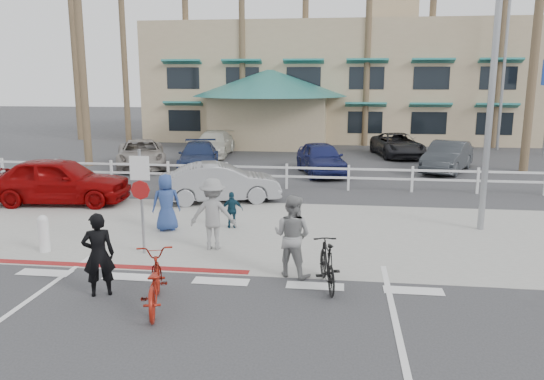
# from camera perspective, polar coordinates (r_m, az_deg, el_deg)

# --- Properties ---
(ground) EXTENTS (140.00, 140.00, 0.00)m
(ground) POSITION_cam_1_polar(r_m,az_deg,el_deg) (10.96, -6.22, -10.96)
(ground) COLOR #333335
(bike_path) EXTENTS (12.00, 16.00, 0.01)m
(bike_path) POSITION_cam_1_polar(r_m,az_deg,el_deg) (9.21, -9.22, -15.66)
(bike_path) COLOR #333335
(bike_path) RESTS_ON ground
(sidewalk_plaza) EXTENTS (22.00, 7.00, 0.01)m
(sidewalk_plaza) POSITION_cam_1_polar(r_m,az_deg,el_deg) (15.12, -2.24, -4.41)
(sidewalk_plaza) COLOR gray
(sidewalk_plaza) RESTS_ON ground
(cross_street) EXTENTS (40.00, 5.00, 0.01)m
(cross_street) POSITION_cam_1_polar(r_m,az_deg,el_deg) (18.95, -0.23, -1.06)
(cross_street) COLOR #333335
(cross_street) RESTS_ON ground
(parking_lot) EXTENTS (50.00, 16.00, 0.01)m
(parking_lot) POSITION_cam_1_polar(r_m,az_deg,el_deg) (28.23, 2.32, 3.21)
(parking_lot) COLOR #333335
(parking_lot) RESTS_ON ground
(curb_red) EXTENTS (7.00, 0.25, 0.02)m
(curb_red) POSITION_cam_1_polar(r_m,az_deg,el_deg) (12.98, -18.05, -7.75)
(curb_red) COLOR maroon
(curb_red) RESTS_ON ground
(rail_fence) EXTENTS (29.40, 0.16, 1.00)m
(rail_fence) POSITION_cam_1_polar(r_m,az_deg,el_deg) (20.74, 1.87, 1.46)
(rail_fence) COLOR silver
(rail_fence) RESTS_ON ground
(building) EXTENTS (28.00, 16.00, 11.30)m
(building) POSITION_cam_1_polar(r_m,az_deg,el_deg) (40.83, 6.94, 13.74)
(building) COLOR tan
(building) RESTS_ON ground
(sign_post) EXTENTS (0.50, 0.10, 2.90)m
(sign_post) POSITION_cam_1_polar(r_m,az_deg,el_deg) (13.21, -13.86, -0.68)
(sign_post) COLOR gray
(sign_post) RESTS_ON ground
(bollard_0) EXTENTS (0.26, 0.26, 0.95)m
(bollard_0) POSITION_cam_1_polar(r_m,az_deg,el_deg) (14.35, -23.34, -4.34)
(bollard_0) COLOR silver
(bollard_0) RESTS_ON ground
(streetlight_0) EXTENTS (0.60, 2.00, 9.00)m
(streetlight_0) POSITION_cam_1_polar(r_m,az_deg,el_deg) (15.84, 22.72, 11.91)
(streetlight_0) COLOR gray
(streetlight_0) RESTS_ON ground
(streetlight_1) EXTENTS (0.60, 2.00, 9.50)m
(streetlight_1) POSITION_cam_1_polar(r_m,az_deg,el_deg) (35.14, 23.67, 11.71)
(streetlight_1) COLOR gray
(streetlight_1) RESTS_ON ground
(palm_0) EXTENTS (4.00, 4.00, 15.00)m
(palm_0) POSITION_cam_1_polar(r_m,az_deg,el_deg) (40.41, -20.63, 15.74)
(palm_0) COLOR #1F4219
(palm_0) RESTS_ON ground
(palm_1) EXTENTS (4.00, 4.00, 13.00)m
(palm_1) POSITION_cam_1_polar(r_m,az_deg,el_deg) (37.75, -15.68, 14.85)
(palm_1) COLOR #1F4219
(palm_1) RESTS_ON ground
(palm_2) EXTENTS (4.00, 4.00, 16.00)m
(palm_2) POSITION_cam_1_polar(r_m,az_deg,el_deg) (37.49, -9.28, 17.45)
(palm_2) COLOR #1F4219
(palm_2) RESTS_ON ground
(palm_3) EXTENTS (4.00, 4.00, 14.00)m
(palm_3) POSITION_cam_1_polar(r_m,az_deg,el_deg) (35.51, -3.24, 16.29)
(palm_3) COLOR #1F4219
(palm_3) RESTS_ON ground
(palm_4) EXTENTS (4.00, 4.00, 15.00)m
(palm_4) POSITION_cam_1_polar(r_m,az_deg,el_deg) (36.04, 3.60, 17.01)
(palm_4) COLOR #1F4219
(palm_4) RESTS_ON ground
(palm_5) EXTENTS (4.00, 4.00, 13.00)m
(palm_5) POSITION_cam_1_polar(r_m,az_deg,el_deg) (34.92, 10.27, 15.37)
(palm_5) COLOR #1F4219
(palm_5) RESTS_ON ground
(palm_6) EXTENTS (4.00, 4.00, 17.00)m
(palm_6) POSITION_cam_1_polar(r_m,az_deg,el_deg) (36.49, 16.93, 18.06)
(palm_6) COLOR #1F4219
(palm_6) RESTS_ON ground
(palm_7) EXTENTS (4.00, 4.00, 14.00)m
(palm_7) POSITION_cam_1_polar(r_m,az_deg,el_deg) (36.20, 23.52, 15.27)
(palm_7) COLOR #1F4219
(palm_7) RESTS_ON ground
(palm_10) EXTENTS (4.00, 4.00, 12.00)m
(palm_10) POSITION_cam_1_polar(r_m,az_deg,el_deg) (27.81, -19.92, 14.80)
(palm_10) COLOR #1F4219
(palm_10) RESTS_ON ground
(palm_11) EXTENTS (4.00, 4.00, 14.00)m
(palm_11) POSITION_cam_1_polar(r_m,az_deg,el_deg) (27.33, 26.74, 16.44)
(palm_11) COLOR #1F4219
(palm_11) RESTS_ON ground
(bike_red) EXTENTS (1.20, 2.09, 1.04)m
(bike_red) POSITION_cam_1_polar(r_m,az_deg,el_deg) (10.29, -12.62, -9.62)
(bike_red) COLOR maroon
(bike_red) RESTS_ON ground
(rider_red) EXTENTS (0.73, 0.63, 1.70)m
(rider_red) POSITION_cam_1_polar(r_m,az_deg,el_deg) (11.03, -18.16, -6.63)
(rider_red) COLOR black
(rider_red) RESTS_ON ground
(bike_black) EXTENTS (0.79, 1.75, 1.01)m
(bike_black) POSITION_cam_1_polar(r_m,az_deg,el_deg) (11.06, 5.95, -7.90)
(bike_black) COLOR black
(bike_black) RESTS_ON ground
(rider_black) EXTENTS (1.07, 0.96, 1.81)m
(rider_black) POSITION_cam_1_polar(r_m,az_deg,el_deg) (11.53, 2.19, -4.95)
(rider_black) COLOR gray
(rider_black) RESTS_ON ground
(pedestrian_a) EXTENTS (1.21, 0.73, 1.83)m
(pedestrian_a) POSITION_cam_1_polar(r_m,az_deg,el_deg) (13.38, -6.36, -2.60)
(pedestrian_a) COLOR gray
(pedestrian_a) RESTS_ON ground
(pedestrian_child) EXTENTS (0.68, 0.43, 1.07)m
(pedestrian_child) POSITION_cam_1_polar(r_m,az_deg,el_deg) (15.30, -4.32, -2.18)
(pedestrian_child) COLOR #103041
(pedestrian_child) RESTS_ON ground
(pedestrian_b) EXTENTS (0.94, 0.79, 1.63)m
(pedestrian_b) POSITION_cam_1_polar(r_m,az_deg,el_deg) (15.26, -11.30, -1.33)
(pedestrian_b) COLOR navy
(pedestrian_b) RESTS_ON ground
(car_white_sedan) EXTENTS (4.39, 2.64, 1.37)m
(car_white_sedan) POSITION_cam_1_polar(r_m,az_deg,el_deg) (18.62, -5.57, 0.79)
(car_white_sedan) COLOR gray
(car_white_sedan) RESTS_ON ground
(car_red_compact) EXTENTS (4.92, 2.34, 1.62)m
(car_red_compact) POSITION_cam_1_polar(r_m,az_deg,el_deg) (19.66, -21.92, 0.96)
(car_red_compact) COLOR #790203
(car_red_compact) RESTS_ON ground
(lot_car_0) EXTENTS (3.83, 5.32, 1.34)m
(lot_car_0) POSITION_cam_1_polar(r_m,az_deg,el_deg) (26.51, -13.90, 3.77)
(lot_car_0) COLOR gray
(lot_car_0) RESTS_ON ground
(lot_car_1) EXTENTS (2.71, 4.75, 1.30)m
(lot_car_1) POSITION_cam_1_polar(r_m,az_deg,el_deg) (25.35, -7.89, 3.60)
(lot_car_1) COLOR #162349
(lot_car_1) RESTS_ON ground
(lot_car_2) EXTENTS (2.81, 4.58, 1.46)m
(lot_car_2) POSITION_cam_1_polar(r_m,az_deg,el_deg) (24.06, 5.32, 3.41)
(lot_car_2) COLOR #161B4F
(lot_car_2) RESTS_ON ground
(lot_car_3) EXTENTS (3.09, 4.52, 1.41)m
(lot_car_3) POSITION_cam_1_polar(r_m,az_deg,el_deg) (25.94, 18.34, 3.42)
(lot_car_3) COLOR #282C30
(lot_car_3) RESTS_ON ground
(lot_car_4) EXTENTS (2.07, 4.73, 1.35)m
(lot_car_4) POSITION_cam_1_polar(r_m,az_deg,el_deg) (30.01, -6.30, 4.96)
(lot_car_4) COLOR beige
(lot_car_4) RESTS_ON ground
(lot_car_5) EXTENTS (2.97, 4.98, 1.30)m
(lot_car_5) POSITION_cam_1_polar(r_m,az_deg,el_deg) (30.32, 13.33, 4.73)
(lot_car_5) COLOR black
(lot_car_5) RESTS_ON ground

